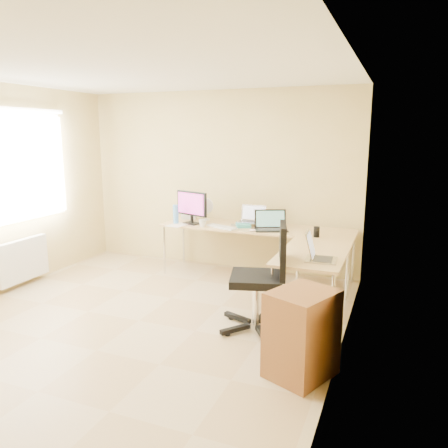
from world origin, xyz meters
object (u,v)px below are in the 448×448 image
at_px(office_chair, 256,282).
at_px(desk_fan, 206,210).
at_px(monitor, 192,208).
at_px(mug, 203,223).
at_px(laptop_center, 252,214).
at_px(keyboard, 222,227).
at_px(laptop_return, 322,249).
at_px(water_bottle, 176,214).
at_px(desk_return, 313,284).
at_px(cabinet, 302,334).
at_px(desk_main, 256,253).
at_px(laptop_black, 271,220).

bearing_deg(office_chair, desk_fan, 111.66).
relative_size(monitor, mug, 5.03).
xyz_separation_m(laptop_center, office_chair, (0.59, -1.63, -0.39)).
relative_size(keyboard, office_chair, 0.42).
distance_m(keyboard, laptop_return, 1.87).
height_order(water_bottle, laptop_return, water_bottle).
relative_size(desk_return, keyboard, 2.76).
xyz_separation_m(desk_fan, cabinet, (1.95, -2.44, -0.52)).
distance_m(desk_main, laptop_center, 0.54).
bearing_deg(water_bottle, mug, -5.54).
bearing_deg(office_chair, water_bottle, 124.65).
bearing_deg(desk_fan, desk_return, -45.67).
xyz_separation_m(mug, desk_fan, (-0.14, 0.43, 0.10)).
xyz_separation_m(desk_return, keyboard, (-1.39, 0.77, 0.38)).
height_order(desk_main, desk_return, same).
height_order(desk_main, laptop_center, laptop_center).
bearing_deg(desk_fan, water_bottle, -139.92).
distance_m(desk_return, laptop_black, 1.23).
distance_m(keyboard, cabinet, 2.58).
distance_m(monitor, cabinet, 3.01).
xyz_separation_m(laptop_center, keyboard, (-0.32, -0.30, -0.15)).
bearing_deg(mug, office_chair, -47.46).
distance_m(office_chair, cabinet, 0.96).
bearing_deg(laptop_return, desk_main, 35.36).
bearing_deg(water_bottle, desk_main, 10.68).
distance_m(laptop_center, office_chair, 1.78).
bearing_deg(desk_return, monitor, 155.34).
xyz_separation_m(keyboard, desk_fan, (-0.41, 0.41, 0.14)).
xyz_separation_m(desk_return, desk_fan, (-1.80, 1.18, 0.52)).
bearing_deg(monitor, mug, -10.04).
xyz_separation_m(monitor, desk_fan, (0.08, 0.31, -0.08)).
bearing_deg(laptop_black, desk_fan, 140.12).
bearing_deg(cabinet, desk_main, 139.33).
relative_size(laptop_center, mug, 3.30).
bearing_deg(cabinet, water_bottle, 160.55).
relative_size(desk_main, laptop_black, 6.27).
height_order(desk_fan, office_chair, office_chair).
bearing_deg(desk_main, keyboard, -151.26).
bearing_deg(desk_return, cabinet, -83.24).
bearing_deg(desk_main, desk_return, -45.73).
xyz_separation_m(water_bottle, cabinet, (2.25, -2.05, -0.51)).
relative_size(mug, office_chair, 0.10).
distance_m(monitor, laptop_black, 1.17).
height_order(desk_return, keyboard, keyboard).
relative_size(monitor, keyboard, 1.15).
bearing_deg(monitor, desk_fan, 93.60).
bearing_deg(desk_fan, laptop_return, -50.08).
xyz_separation_m(laptop_center, laptop_black, (0.34, -0.21, -0.03)).
relative_size(desk_return, monitor, 2.39).
distance_m(laptop_center, desk_fan, 0.74).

